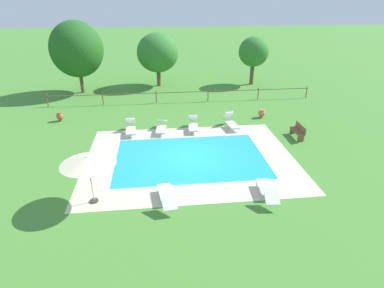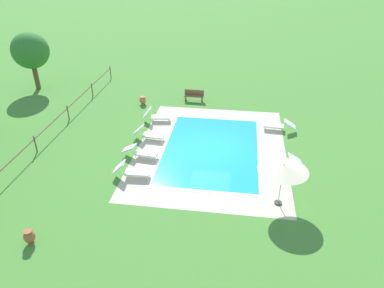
{
  "view_description": "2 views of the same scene",
  "coord_description": "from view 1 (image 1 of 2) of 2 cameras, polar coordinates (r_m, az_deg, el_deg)",
  "views": [
    {
      "loc": [
        -1.64,
        -15.42,
        8.19
      ],
      "look_at": [
        0.16,
        0.5,
        0.6
      ],
      "focal_mm": 29.51,
      "sensor_mm": 36.0,
      "label": 1
    },
    {
      "loc": [
        -18.42,
        -1.42,
        10.93
      ],
      "look_at": [
        -1.39,
        0.96,
        1.05
      ],
      "focal_mm": 33.6,
      "sensor_mm": 36.0,
      "label": 2
    }
  ],
  "objects": [
    {
      "name": "sun_lounger_south_near_corner",
      "position": [
        20.86,
        -11.02,
        2.88
      ],
      "size": [
        0.7,
        1.95,
        0.93
      ],
      "color": "white",
      "rests_on": "ground"
    },
    {
      "name": "tree_centre",
      "position": [
        31.53,
        -6.23,
        16.08
      ],
      "size": [
        3.96,
        3.96,
        5.05
      ],
      "color": "brown",
      "rests_on": "ground"
    },
    {
      "name": "sun_lounger_north_near_steps",
      "position": [
        21.52,
        7.09,
        3.91
      ],
      "size": [
        0.87,
        1.9,
        1.01
      ],
      "color": "white",
      "rests_on": "ground"
    },
    {
      "name": "pool_deck_paving",
      "position": [
        17.54,
        -0.33,
        -2.48
      ],
      "size": [
        11.43,
        8.74,
        0.01
      ],
      "primitive_type": "cube",
      "color": "beige",
      "rests_on": "ground"
    },
    {
      "name": "pool_coping_rim",
      "position": [
        17.54,
        -0.33,
        -2.47
      ],
      "size": [
        8.64,
        5.95,
        0.01
      ],
      "color": "beige",
      "rests_on": "ground"
    },
    {
      "name": "sun_lounger_north_end",
      "position": [
        20.82,
        -5.55,
        3.12
      ],
      "size": [
        0.81,
        2.11,
        0.74
      ],
      "color": "white",
      "rests_on": "ground"
    },
    {
      "name": "tree_far_west",
      "position": [
        32.46,
        11.08,
        16.01
      ],
      "size": [
        2.9,
        2.9,
        4.64
      ],
      "color": "brown",
      "rests_on": "ground"
    },
    {
      "name": "perimeter_fence",
      "position": [
        26.71,
        -1.76,
        9.07
      ],
      "size": [
        21.89,
        0.08,
        1.05
      ],
      "color": "brown",
      "rests_on": "ground"
    },
    {
      "name": "tree_west_mid",
      "position": [
        30.53,
        -20.12,
        15.78
      ],
      "size": [
        4.58,
        4.58,
        6.31
      ],
      "color": "brown",
      "rests_on": "ground"
    },
    {
      "name": "patio_umbrella_open_foreground",
      "position": [
        13.65,
        -18.32,
        -2.86
      ],
      "size": [
        2.29,
        2.29,
        2.26
      ],
      "color": "#383838",
      "rests_on": "ground"
    },
    {
      "name": "terracotta_urn_near_fence",
      "position": [
        23.81,
        12.5,
        5.45
      ],
      "size": [
        0.51,
        0.51,
        0.61
      ],
      "color": "#C67547",
      "rests_on": "ground"
    },
    {
      "name": "ground_plane",
      "position": [
        17.54,
        -0.33,
        -2.49
      ],
      "size": [
        160.0,
        160.0,
        0.0
      ],
      "primitive_type": "plane",
      "color": "#478433"
    },
    {
      "name": "sun_lounger_north_far",
      "position": [
        14.54,
        13.4,
        -8.03
      ],
      "size": [
        0.76,
        2.08,
        0.78
      ],
      "color": "white",
      "rests_on": "ground"
    },
    {
      "name": "terracotta_urn_by_tree",
      "position": [
        24.45,
        -22.78,
        4.64
      ],
      "size": [
        0.46,
        0.46,
        0.67
      ],
      "color": "#A85B38",
      "rests_on": "ground"
    },
    {
      "name": "wooden_bench_lawn_side",
      "position": [
        20.95,
        18.65,
        2.32
      ],
      "size": [
        0.48,
        1.51,
        0.87
      ],
      "color": "brown",
      "rests_on": "ground"
    },
    {
      "name": "swimming_pool_water",
      "position": [
        17.54,
        -0.33,
        -2.48
      ],
      "size": [
        8.16,
        5.47,
        0.01
      ],
      "primitive_type": "cube",
      "color": "#23A8C1",
      "rests_on": "ground"
    },
    {
      "name": "sun_lounger_south_mid",
      "position": [
        21.0,
        0.22,
        3.53
      ],
      "size": [
        0.76,
        1.97,
        0.93
      ],
      "color": "white",
      "rests_on": "ground"
    },
    {
      "name": "sun_lounger_north_mid",
      "position": [
        13.86,
        -4.59,
        -9.12
      ],
      "size": [
        0.82,
        2.08,
        0.8
      ],
      "color": "white",
      "rests_on": "ground"
    }
  ]
}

